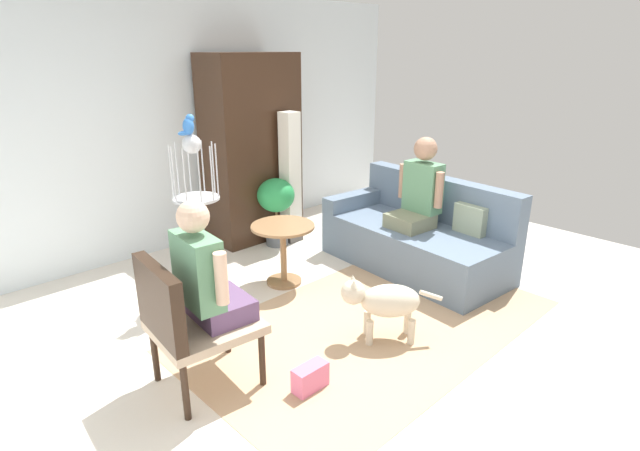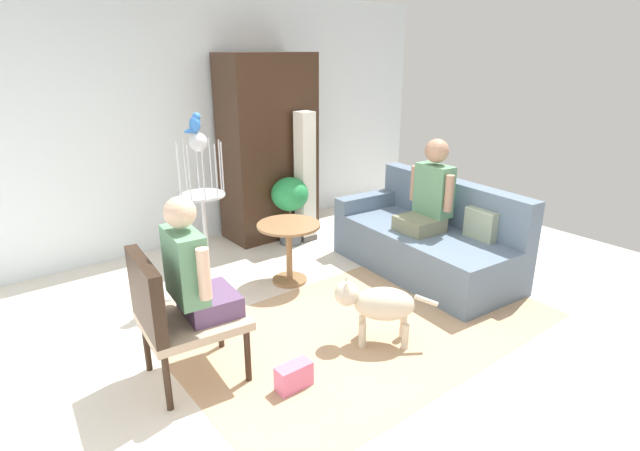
% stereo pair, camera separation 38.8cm
% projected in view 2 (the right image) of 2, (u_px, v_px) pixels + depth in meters
% --- Properties ---
extents(ground_plane, '(6.87, 6.87, 0.00)m').
position_uv_depth(ground_plane, '(368.00, 325.00, 4.13)').
color(ground_plane, beige).
extents(back_wall, '(6.32, 0.12, 2.72)m').
position_uv_depth(back_wall, '(205.00, 121.00, 5.70)').
color(back_wall, silver).
rests_on(back_wall, ground).
extents(area_rug, '(3.00, 1.83, 0.01)m').
position_uv_depth(area_rug, '(368.00, 327.00, 4.10)').
color(area_rug, tan).
rests_on(area_rug, ground).
extents(couch, '(1.04, 1.95, 0.90)m').
position_uv_depth(couch, '(428.00, 241.00, 5.07)').
color(couch, slate).
rests_on(couch, ground).
extents(armchair, '(0.70, 0.65, 0.93)m').
position_uv_depth(armchair, '(173.00, 311.00, 3.26)').
color(armchair, black).
rests_on(armchair, ground).
extents(person_on_couch, '(0.49, 0.54, 0.88)m').
position_uv_depth(person_on_couch, '(430.00, 193.00, 4.87)').
color(person_on_couch, '#72755A').
extents(person_on_armchair, '(0.44, 0.55, 0.83)m').
position_uv_depth(person_on_armchair, '(192.00, 270.00, 3.26)').
color(person_on_armchair, '#5D4065').
extents(round_end_table, '(0.59, 0.59, 0.59)m').
position_uv_depth(round_end_table, '(289.00, 243.00, 4.78)').
color(round_end_table, olive).
rests_on(round_end_table, ground).
extents(dog, '(0.61, 0.57, 0.53)m').
position_uv_depth(dog, '(378.00, 304.00, 3.79)').
color(dog, beige).
rests_on(dog, ground).
extents(bird_cage_stand, '(0.40, 0.40, 1.47)m').
position_uv_depth(bird_cage_stand, '(204.00, 213.00, 4.47)').
color(bird_cage_stand, silver).
rests_on(bird_cage_stand, ground).
extents(parrot, '(0.17, 0.10, 0.17)m').
position_uv_depth(parrot, '(195.00, 123.00, 4.20)').
color(parrot, blue).
rests_on(parrot, bird_cage_stand).
extents(potted_plant, '(0.42, 0.42, 0.78)m').
position_uv_depth(potted_plant, '(290.00, 201.00, 5.70)').
color(potted_plant, '#4C5156').
rests_on(potted_plant, ground).
extents(column_lamp, '(0.20, 0.20, 1.49)m').
position_uv_depth(column_lamp, '(305.00, 178.00, 5.75)').
color(column_lamp, '#4C4742').
rests_on(column_lamp, ground).
extents(armoire_cabinet, '(1.05, 0.56, 2.10)m').
position_uv_depth(armoire_cabinet, '(268.00, 148.00, 5.84)').
color(armoire_cabinet, '#382316').
rests_on(armoire_cabinet, ground).
extents(handbag, '(0.25, 0.11, 0.18)m').
position_uv_depth(handbag, '(294.00, 376.00, 3.35)').
color(handbag, '#D8668C').
rests_on(handbag, ground).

